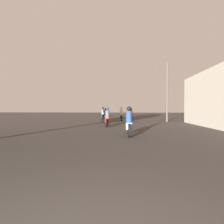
% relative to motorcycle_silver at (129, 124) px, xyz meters
% --- Properties ---
extents(motorcycle_silver, '(0.60, 1.98, 1.51)m').
position_rel_motorcycle_silver_xyz_m(motorcycle_silver, '(0.00, 0.00, 0.00)').
color(motorcycle_silver, black).
rests_on(motorcycle_silver, ground_plane).
extents(motorcycle_red, '(0.60, 2.09, 1.49)m').
position_rel_motorcycle_silver_xyz_m(motorcycle_red, '(-1.55, 4.68, -0.01)').
color(motorcycle_red, black).
rests_on(motorcycle_red, ground_plane).
extents(motorcycle_yellow, '(0.60, 1.91, 1.47)m').
position_rel_motorcycle_silver_xyz_m(motorcycle_yellow, '(-2.00, 7.94, -0.02)').
color(motorcycle_yellow, black).
rests_on(motorcycle_yellow, ground_plane).
extents(motorcycle_green, '(0.60, 1.90, 1.60)m').
position_rel_motorcycle_silver_xyz_m(motorcycle_green, '(-0.52, 10.70, 0.03)').
color(motorcycle_green, black).
rests_on(motorcycle_green, ground_plane).
extents(motorcycle_blue, '(0.60, 1.99, 1.59)m').
position_rel_motorcycle_silver_xyz_m(motorcycle_blue, '(-2.87, 13.12, 0.02)').
color(motorcycle_blue, black).
rests_on(motorcycle_blue, ground_plane).
extents(motorcycle_black, '(0.60, 1.86, 1.51)m').
position_rel_motorcycle_silver_xyz_m(motorcycle_black, '(0.88, 17.09, -0.01)').
color(motorcycle_black, black).
rests_on(motorcycle_black, ground_plane).
extents(utility_pole_far, '(1.60, 0.20, 6.18)m').
position_rel_motorcycle_silver_xyz_m(utility_pole_far, '(4.26, 9.52, 2.64)').
color(utility_pole_far, '#4C4238').
rests_on(utility_pole_far, ground_plane).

